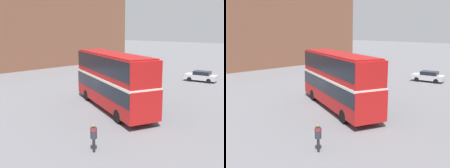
# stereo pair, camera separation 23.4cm
# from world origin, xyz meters

# --- Properties ---
(ground_plane) EXTENTS (240.00, 240.00, 0.00)m
(ground_plane) POSITION_xyz_m (0.00, 0.00, 0.00)
(ground_plane) COLOR slate
(building_row_left) EXTENTS (10.70, 38.42, 15.09)m
(building_row_left) POSITION_xyz_m (-30.25, 10.94, 7.55)
(building_row_left) COLOR brown
(building_row_left) RESTS_ON ground_plane
(double_decker_bus) EXTENTS (11.59, 6.41, 4.87)m
(double_decker_bus) POSITION_xyz_m (0.55, 0.24, 2.79)
(double_decker_bus) COLOR red
(double_decker_bus) RESTS_ON ground_plane
(pedestrian_foreground) EXTENTS (0.56, 0.56, 1.63)m
(pedestrian_foreground) POSITION_xyz_m (5.75, -6.42, 1.00)
(pedestrian_foreground) COLOR #232328
(pedestrian_foreground) RESTS_ON ground_plane
(parked_car_kerb_far) EXTENTS (4.32, 2.54, 1.40)m
(parked_car_kerb_far) POSITION_xyz_m (0.27, 17.43, 0.71)
(parked_car_kerb_far) COLOR silver
(parked_car_kerb_far) RESTS_ON ground_plane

